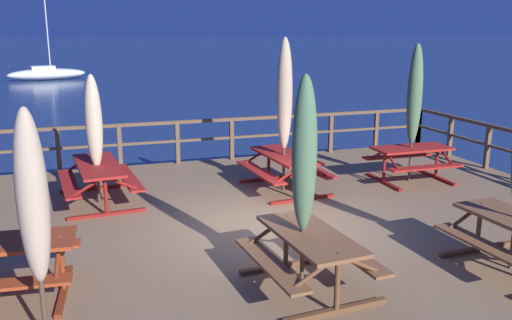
% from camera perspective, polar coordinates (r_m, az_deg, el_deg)
% --- Properties ---
extents(ground_plane, '(600.00, 600.00, 0.00)m').
position_cam_1_polar(ground_plane, '(9.68, 1.43, -11.10)').
color(ground_plane, navy).
extents(wooden_deck, '(12.96, 10.15, 0.74)m').
position_cam_1_polar(wooden_deck, '(9.53, 1.44, -9.08)').
color(wooden_deck, '#846647').
rests_on(wooden_deck, ground).
extents(railing_waterside_far, '(12.76, 0.10, 1.09)m').
position_cam_1_polar(railing_waterside_far, '(13.77, -5.41, 2.81)').
color(railing_waterside_far, brown).
rests_on(railing_waterside_far, wooden_deck).
extents(picnic_table_mid_right, '(1.58, 2.23, 0.78)m').
position_cam_1_polar(picnic_table_mid_right, '(10.94, -16.25, -1.44)').
color(picnic_table_mid_right, maroon).
rests_on(picnic_table_mid_right, wooden_deck).
extents(picnic_table_back_left, '(1.56, 2.10, 0.78)m').
position_cam_1_polar(picnic_table_back_left, '(11.32, 3.04, -0.41)').
color(picnic_table_back_left, maroon).
rests_on(picnic_table_back_left, wooden_deck).
extents(picnic_table_mid_left, '(1.53, 1.86, 0.78)m').
position_cam_1_polar(picnic_table_mid_left, '(7.11, 5.68, -9.26)').
color(picnic_table_mid_left, brown).
rests_on(picnic_table_mid_left, wooden_deck).
extents(picnic_table_front_right, '(1.72, 1.42, 0.78)m').
position_cam_1_polar(picnic_table_front_right, '(12.47, 16.05, 0.35)').
color(picnic_table_front_right, maroon).
rests_on(picnic_table_front_right, wooden_deck).
extents(patio_umbrella_short_mid, '(0.32, 0.32, 2.50)m').
position_cam_1_polar(patio_umbrella_short_mid, '(10.69, -16.72, 3.81)').
color(patio_umbrella_short_mid, '#4C3828').
rests_on(patio_umbrella_short_mid, wooden_deck).
extents(patio_umbrella_short_back, '(0.32, 0.32, 3.16)m').
position_cam_1_polar(patio_umbrella_short_back, '(11.03, 3.03, 6.86)').
color(patio_umbrella_short_back, '#4C3828').
rests_on(patio_umbrella_short_back, wooden_deck).
extents(patio_umbrella_tall_back_right, '(0.32, 0.32, 2.58)m').
position_cam_1_polar(patio_umbrella_tall_back_right, '(5.94, -22.48, -3.77)').
color(patio_umbrella_tall_back_right, '#4C3828').
rests_on(patio_umbrella_tall_back_right, wooden_deck).
extents(patio_umbrella_tall_mid_left, '(0.32, 0.32, 2.79)m').
position_cam_1_polar(patio_umbrella_tall_mid_left, '(6.77, 5.12, 0.45)').
color(patio_umbrella_tall_mid_left, '#4C3828').
rests_on(patio_umbrella_tall_mid_left, wooden_deck).
extents(patio_umbrella_tall_back_left, '(0.32, 0.32, 3.02)m').
position_cam_1_polar(patio_umbrella_tall_back_left, '(12.20, 16.37, 6.57)').
color(patio_umbrella_tall_back_left, '#4C3828').
rests_on(patio_umbrella_tall_back_left, wooden_deck).
extents(sailboat_distant, '(6.22, 2.97, 7.72)m').
position_cam_1_polar(sailboat_distant, '(47.09, -21.17, 8.50)').
color(sailboat_distant, white).
rests_on(sailboat_distant, ground).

